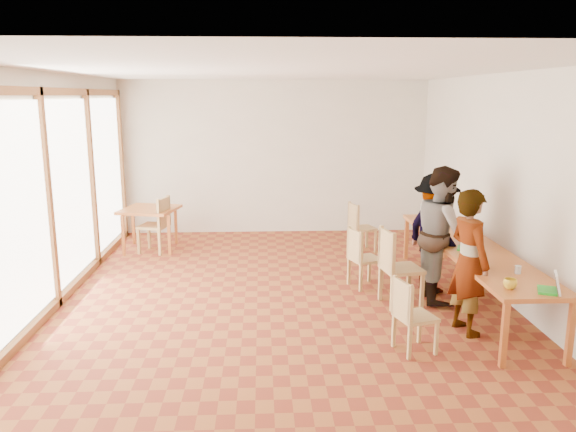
# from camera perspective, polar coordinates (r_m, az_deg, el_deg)

# --- Properties ---
(ground) EXTENTS (8.00, 8.00, 0.00)m
(ground) POSITION_cam_1_polar(r_m,az_deg,el_deg) (7.57, -0.59, -8.76)
(ground) COLOR brown
(ground) RESTS_ON ground
(wall_back) EXTENTS (6.00, 0.10, 3.00)m
(wall_back) POSITION_cam_1_polar(r_m,az_deg,el_deg) (11.13, -1.37, 5.96)
(wall_back) COLOR beige
(wall_back) RESTS_ON ground
(wall_front) EXTENTS (6.00, 0.10, 3.00)m
(wall_front) POSITION_cam_1_polar(r_m,az_deg,el_deg) (3.30, 1.94, -9.19)
(wall_front) COLOR beige
(wall_front) RESTS_ON ground
(wall_right) EXTENTS (0.10, 8.00, 3.00)m
(wall_right) POSITION_cam_1_polar(r_m,az_deg,el_deg) (7.87, 21.80, 2.51)
(wall_right) COLOR beige
(wall_right) RESTS_ON ground
(window_wall) EXTENTS (0.10, 8.00, 3.00)m
(window_wall) POSITION_cam_1_polar(r_m,az_deg,el_deg) (7.66, -23.35, 2.13)
(window_wall) COLOR white
(window_wall) RESTS_ON ground
(ceiling) EXTENTS (6.00, 8.00, 0.04)m
(ceiling) POSITION_cam_1_polar(r_m,az_deg,el_deg) (7.08, -0.65, 14.74)
(ceiling) COLOR white
(ceiling) RESTS_ON wall_back
(communal_table) EXTENTS (0.80, 4.00, 0.75)m
(communal_table) POSITION_cam_1_polar(r_m,az_deg,el_deg) (7.85, 17.98, -3.20)
(communal_table) COLOR #B55A28
(communal_table) RESTS_ON ground
(side_table) EXTENTS (0.90, 0.90, 0.75)m
(side_table) POSITION_cam_1_polar(r_m,az_deg,el_deg) (10.22, -13.88, 0.34)
(side_table) COLOR #B55A28
(side_table) RESTS_ON ground
(chair_near) EXTENTS (0.47, 0.47, 0.43)m
(chair_near) POSITION_cam_1_polar(r_m,az_deg,el_deg) (6.14, 12.18, -9.13)
(chair_near) COLOR tan
(chair_near) RESTS_ON ground
(chair_mid) EXTENTS (0.55, 0.55, 0.54)m
(chair_mid) POSITION_cam_1_polar(r_m,az_deg,el_deg) (7.41, 10.72, -4.32)
(chair_mid) COLOR tan
(chair_mid) RESTS_ON ground
(chair_far) EXTENTS (0.51, 0.51, 0.46)m
(chair_far) POSITION_cam_1_polar(r_m,az_deg,el_deg) (8.04, 7.34, -3.63)
(chair_far) COLOR tan
(chair_far) RESTS_ON ground
(chair_empty) EXTENTS (0.49, 0.49, 0.46)m
(chair_empty) POSITION_cam_1_polar(r_m,az_deg,el_deg) (9.90, 7.13, -0.62)
(chair_empty) COLOR tan
(chair_empty) RESTS_ON ground
(chair_spare) EXTENTS (0.56, 0.56, 0.52)m
(chair_spare) POSITION_cam_1_polar(r_m,az_deg,el_deg) (9.99, -13.00, -0.28)
(chair_spare) COLOR tan
(chair_spare) RESTS_ON ground
(person_near) EXTENTS (0.55, 0.70, 1.69)m
(person_near) POSITION_cam_1_polar(r_m,az_deg,el_deg) (6.74, 17.91, -4.46)
(person_near) COLOR gray
(person_near) RESTS_ON ground
(person_mid) EXTENTS (0.76, 0.93, 1.81)m
(person_mid) POSITION_cam_1_polar(r_m,az_deg,el_deg) (7.71, 15.43, -1.77)
(person_mid) COLOR gray
(person_mid) RESTS_ON ground
(person_far) EXTENTS (0.94, 1.22, 1.66)m
(person_far) POSITION_cam_1_polar(r_m,az_deg,el_deg) (8.04, 14.69, -1.68)
(person_far) COLOR gray
(person_far) RESTS_ON ground
(laptop_near) EXTENTS (0.29, 0.31, 0.21)m
(laptop_near) POSITION_cam_1_polar(r_m,az_deg,el_deg) (6.31, 25.26, -6.52)
(laptop_near) COLOR green
(laptop_near) RESTS_ON communal_table
(laptop_mid) EXTENTS (0.26, 0.28, 0.19)m
(laptop_mid) POSITION_cam_1_polar(r_m,az_deg,el_deg) (7.61, 17.75, -2.88)
(laptop_mid) COLOR green
(laptop_mid) RESTS_ON communal_table
(laptop_far) EXTENTS (0.25, 0.28, 0.21)m
(laptop_far) POSITION_cam_1_polar(r_m,az_deg,el_deg) (9.08, 15.37, -0.32)
(laptop_far) COLOR green
(laptop_far) RESTS_ON communal_table
(yellow_mug) EXTENTS (0.18, 0.18, 0.11)m
(yellow_mug) POSITION_cam_1_polar(r_m,az_deg,el_deg) (6.24, 21.63, -6.42)
(yellow_mug) COLOR gold
(yellow_mug) RESTS_ON communal_table
(green_bottle) EXTENTS (0.07, 0.07, 0.28)m
(green_bottle) POSITION_cam_1_polar(r_m,az_deg,el_deg) (6.85, 18.52, -3.82)
(green_bottle) COLOR #176C32
(green_bottle) RESTS_ON communal_table
(clear_glass) EXTENTS (0.07, 0.07, 0.09)m
(clear_glass) POSITION_cam_1_polar(r_m,az_deg,el_deg) (6.80, 22.32, -5.07)
(clear_glass) COLOR silver
(clear_glass) RESTS_ON communal_table
(condiment_cup) EXTENTS (0.08, 0.08, 0.06)m
(condiment_cup) POSITION_cam_1_polar(r_m,az_deg,el_deg) (8.66, 18.00, -1.26)
(condiment_cup) COLOR white
(condiment_cup) RESTS_ON communal_table
(pink_phone) EXTENTS (0.05, 0.10, 0.01)m
(pink_phone) POSITION_cam_1_polar(r_m,az_deg,el_deg) (8.75, 13.40, -1.01)
(pink_phone) COLOR #D94496
(pink_phone) RESTS_ON communal_table
(black_pouch) EXTENTS (0.16, 0.26, 0.09)m
(black_pouch) POSITION_cam_1_polar(r_m,az_deg,el_deg) (7.03, 18.58, -4.22)
(black_pouch) COLOR black
(black_pouch) RESTS_ON communal_table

